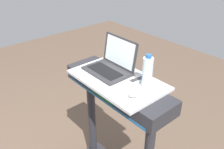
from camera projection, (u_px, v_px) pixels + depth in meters
The scene contains 5 objects.
desk_board at pixel (117, 80), 1.71m from camera, with size 0.68×0.41×0.02m, color silver.
laptop at pixel (111, 65), 1.78m from camera, with size 0.34×0.26×0.24m.
computer_mouse at pixel (135, 93), 1.50m from camera, with size 0.06×0.10×0.03m, color #B2B2B7.
water_bottle at pixel (147, 72), 1.55m from camera, with size 0.07×0.07×0.23m.
tv_remote at pixel (138, 80), 1.66m from camera, with size 0.07×0.16×0.02m.
Camera 1 is at (1.09, -0.29, 1.98)m, focal length 38.72 mm.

